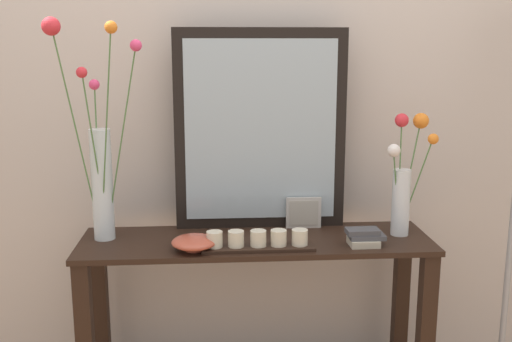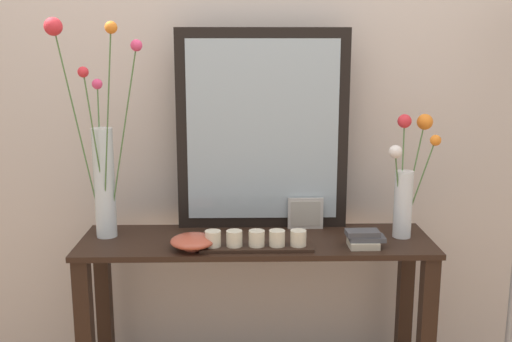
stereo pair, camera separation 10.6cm
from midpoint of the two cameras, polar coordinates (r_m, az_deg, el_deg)
name	(u,v)px [view 1 (the left image)]	position (r m, az deg, el deg)	size (l,w,h in m)	color
wall_back	(251,77)	(2.40, -1.81, 8.90)	(6.40, 0.08, 2.70)	beige
console_table	(256,319)	(2.32, -1.35, -13.91)	(1.28, 0.37, 0.78)	black
mirror_leaning	(261,130)	(2.27, -0.91, 3.89)	(0.65, 0.03, 0.76)	black
tall_vase_left	(99,162)	(2.21, -16.07, 0.81)	(0.32, 0.21, 0.79)	silver
vase_right	(404,180)	(2.26, 12.61, -0.86)	(0.18, 0.18, 0.45)	silver
candle_tray	(257,241)	(2.09, -1.34, -6.72)	(0.39, 0.09, 0.07)	black
picture_frame_small	(304,213)	(2.32, 3.24, -3.99)	(0.14, 0.01, 0.12)	#B7B2AD
decorative_bowl	(194,242)	(2.09, -7.36, -6.75)	(0.16, 0.16, 0.05)	#B24C38
book_stack	(364,237)	(2.15, 8.85, -6.26)	(0.14, 0.09, 0.06)	#B2A893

